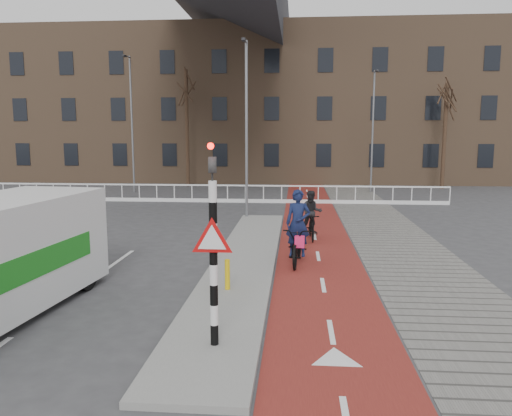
{
  "coord_description": "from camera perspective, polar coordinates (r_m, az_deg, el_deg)",
  "views": [
    {
      "loc": [
        0.8,
        -10.21,
        3.78
      ],
      "look_at": [
        -0.44,
        5.0,
        1.5
      ],
      "focal_mm": 35.0,
      "sensor_mm": 36.0,
      "label": 1
    }
  ],
  "objects": [
    {
      "name": "ground",
      "position": [
        10.92,
        0.18,
        -11.75
      ],
      "size": [
        120.0,
        120.0,
        0.0
      ],
      "primitive_type": "plane",
      "color": "#38383A",
      "rests_on": "ground"
    },
    {
      "name": "bike_lane",
      "position": [
        20.58,
        6.53,
        -2.13
      ],
      "size": [
        2.5,
        60.0,
        0.01
      ],
      "primitive_type": "cube",
      "color": "maroon",
      "rests_on": "ground"
    },
    {
      "name": "sidewalk",
      "position": [
        20.86,
        14.24,
        -2.2
      ],
      "size": [
        3.0,
        60.0,
        0.01
      ],
      "primitive_type": "cube",
      "color": "slate",
      "rests_on": "ground"
    },
    {
      "name": "curb_island",
      "position": [
        14.77,
        -1.33,
        -6.1
      ],
      "size": [
        1.8,
        16.0,
        0.12
      ],
      "primitive_type": "cube",
      "color": "gray",
      "rests_on": "ground"
    },
    {
      "name": "traffic_signal",
      "position": [
        8.5,
        -4.93,
        -3.69
      ],
      "size": [
        0.8,
        0.8,
        3.68
      ],
      "color": "black",
      "rests_on": "curb_island"
    },
    {
      "name": "bollard",
      "position": [
        11.92,
        -3.29,
        -7.59
      ],
      "size": [
        0.12,
        0.12,
        0.72
      ],
      "primitive_type": "cylinder",
      "color": "yellow",
      "rests_on": "curb_island"
    },
    {
      "name": "cyclist_near",
      "position": [
        14.56,
        4.81,
        -3.58
      ],
      "size": [
        0.92,
        2.18,
        2.18
      ],
      "rotation": [
        0.0,
        0.0,
        -0.09
      ],
      "color": "black",
      "rests_on": "bike_lane"
    },
    {
      "name": "cyclist_far",
      "position": [
        17.91,
        6.37,
        -1.32
      ],
      "size": [
        0.78,
        1.65,
        1.77
      ],
      "rotation": [
        0.0,
        0.0,
        0.07
      ],
      "color": "black",
      "rests_on": "bike_lane"
    },
    {
      "name": "railing",
      "position": [
        28.04,
        -7.32,
        1.31
      ],
      "size": [
        28.0,
        0.1,
        0.99
      ],
      "color": "silver",
      "rests_on": "ground"
    },
    {
      "name": "townhouse_row",
      "position": [
        42.58,
        -0.51,
        13.93
      ],
      "size": [
        46.0,
        10.0,
        15.9
      ],
      "color": "#7F6047",
      "rests_on": "ground"
    },
    {
      "name": "tree_mid",
      "position": [
        36.54,
        -7.89,
        8.96
      ],
      "size": [
        0.27,
        0.27,
        8.25
      ],
      "primitive_type": "cylinder",
      "color": "#332216",
      "rests_on": "ground"
    },
    {
      "name": "tree_right",
      "position": [
        36.72,
        20.74,
        7.63
      ],
      "size": [
        0.27,
        0.27,
        7.15
      ],
      "primitive_type": "cylinder",
      "color": "#332216",
      "rests_on": "ground"
    },
    {
      "name": "streetlight_near",
      "position": [
        22.0,
        -1.1,
        8.68
      ],
      "size": [
        0.12,
        0.12,
        7.7
      ],
      "primitive_type": "cylinder",
      "color": "slate",
      "rests_on": "ground"
    },
    {
      "name": "streetlight_left",
      "position": [
        33.43,
        -13.98,
        9.17
      ],
      "size": [
        0.12,
        0.12,
        8.63
      ],
      "primitive_type": "cylinder",
      "color": "slate",
      "rests_on": "ground"
    },
    {
      "name": "streetlight_right",
      "position": [
        33.14,
        13.18,
        8.41
      ],
      "size": [
        0.12,
        0.12,
        7.72
      ],
      "primitive_type": "cylinder",
      "color": "slate",
      "rests_on": "ground"
    }
  ]
}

